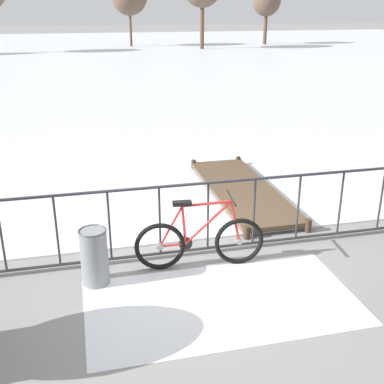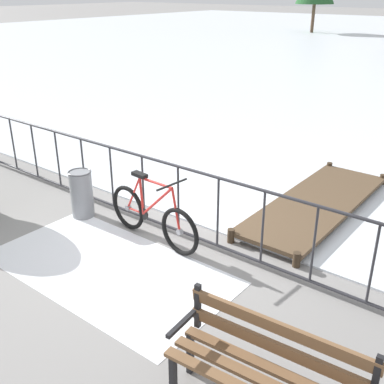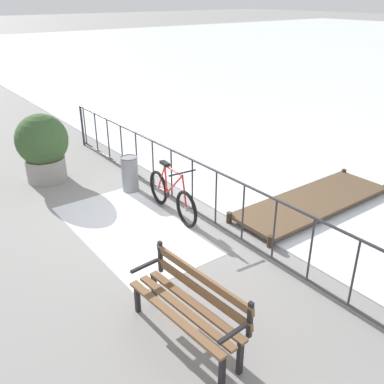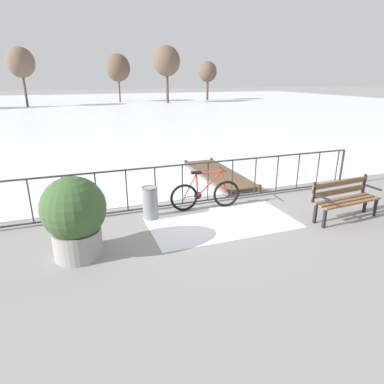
{
  "view_description": "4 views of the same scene",
  "coord_description": "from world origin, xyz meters",
  "views": [
    {
      "loc": [
        -1.28,
        -5.81,
        3.26
      ],
      "look_at": [
        0.2,
        0.38,
        0.79
      ],
      "focal_mm": 45.35,
      "sensor_mm": 36.0,
      "label": 1
    },
    {
      "loc": [
        4.06,
        -4.45,
        3.24
      ],
      "look_at": [
        0.43,
        0.18,
        0.64
      ],
      "focal_mm": 43.55,
      "sensor_mm": 36.0,
      "label": 2
    },
    {
      "loc": [
        5.89,
        -4.17,
        3.7
      ],
      "look_at": [
        1.11,
        -0.59,
        0.89
      ],
      "focal_mm": 39.63,
      "sensor_mm": 36.0,
      "label": 3
    },
    {
      "loc": [
        -2.72,
        -7.16,
        3.02
      ],
      "look_at": [
        -0.25,
        -0.46,
        0.51
      ],
      "focal_mm": 31.0,
      "sensor_mm": 36.0,
      "label": 4
    }
  ],
  "objects": [
    {
      "name": "railing_fence",
      "position": [
        0.0,
        0.0,
        0.56
      ],
      "size": [
        9.06,
        0.06,
        1.07
      ],
      "color": "#2D2D33",
      "rests_on": "ground"
    },
    {
      "name": "wooden_dock",
      "position": [
        1.51,
        1.97,
        0.12
      ],
      "size": [
        1.1,
        3.45,
        0.2
      ],
      "color": "brown",
      "rests_on": "ground"
    },
    {
      "name": "tree_far_west",
      "position": [
        8.57,
        31.97,
        4.63
      ],
      "size": [
        3.04,
        3.04,
        6.33
      ],
      "color": "brown",
      "rests_on": "ground"
    },
    {
      "name": "tree_far_east",
      "position": [
        -6.54,
        31.85,
        4.3
      ],
      "size": [
        2.66,
        2.66,
        5.79
      ],
      "color": "brown",
      "rests_on": "ground"
    },
    {
      "name": "ground_plane",
      "position": [
        0.0,
        0.0,
        0.0
      ],
      "size": [
        160.0,
        160.0,
        0.0
      ],
      "primitive_type": "plane",
      "color": "gray"
    },
    {
      "name": "bicycle_near_railing",
      "position": [
        0.13,
        -0.32,
        0.37
      ],
      "size": [
        1.71,
        0.52,
        0.97
      ],
      "color": "black",
      "rests_on": "ground"
    },
    {
      "name": "tree_centre",
      "position": [
        14.97,
        35.12,
        3.53
      ],
      "size": [
        2.36,
        2.36,
        4.87
      ],
      "color": "brown",
      "rests_on": "ground"
    },
    {
      "name": "tree_west_mid",
      "position": [
        3.53,
        35.66,
        3.96
      ],
      "size": [
        2.89,
        2.89,
        5.56
      ],
      "color": "brown",
      "rests_on": "ground"
    },
    {
      "name": "snow_patch",
      "position": [
        0.18,
        -1.2,
        0.0
      ],
      "size": [
        3.16,
        1.67,
        0.01
      ],
      "primitive_type": "cube",
      "color": "white",
      "rests_on": "ground"
    },
    {
      "name": "trash_bin",
      "position": [
        -1.23,
        -0.42,
        0.37
      ],
      "size": [
        0.35,
        0.35,
        0.73
      ],
      "color": "gray",
      "rests_on": "ground"
    },
    {
      "name": "park_bench",
      "position": [
        2.81,
        -1.88,
        0.51
      ],
      "size": [
        1.63,
        0.59,
        0.89
      ],
      "color": "brown",
      "rests_on": "ground"
    },
    {
      "name": "planter_with_shrub",
      "position": [
        -2.81,
        -1.6,
        0.77
      ],
      "size": [
        1.1,
        1.1,
        1.45
      ],
      "color": "gray",
      "rests_on": "ground"
    },
    {
      "name": "frozen_pond",
      "position": [
        0.0,
        28.4,
        0.01
      ],
      "size": [
        80.0,
        56.0,
        0.03
      ],
      "primitive_type": "cube",
      "color": "silver",
      "rests_on": "ground"
    }
  ]
}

